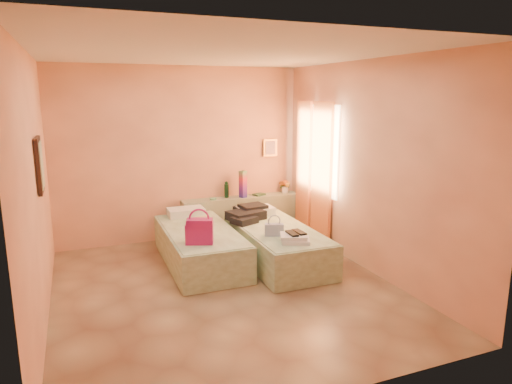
{
  "coord_description": "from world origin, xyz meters",
  "views": [
    {
      "loc": [
        -1.61,
        -5.01,
        2.34
      ],
      "look_at": [
        0.74,
        0.85,
        1.0
      ],
      "focal_mm": 32.0,
      "sensor_mm": 36.0,
      "label": 1
    }
  ],
  "objects_px": {
    "water_bottle": "(227,190)",
    "towel_stack": "(296,238)",
    "magenta_handbag": "(199,231)",
    "bed_right": "(277,245)",
    "headboard_ledge": "(242,215)",
    "green_book": "(259,195)",
    "flower_vase": "(285,185)",
    "blue_handbag": "(274,230)",
    "bed_left": "(200,246)"
  },
  "relations": [
    {
      "from": "headboard_ledge",
      "to": "water_bottle",
      "type": "relative_size",
      "value": 7.93
    },
    {
      "from": "green_book",
      "to": "bed_right",
      "type": "bearing_deg",
      "value": -122.56
    },
    {
      "from": "bed_right",
      "to": "blue_handbag",
      "type": "height_order",
      "value": "blue_handbag"
    },
    {
      "from": "water_bottle",
      "to": "towel_stack",
      "type": "bearing_deg",
      "value": -84.57
    },
    {
      "from": "magenta_handbag",
      "to": "blue_handbag",
      "type": "relative_size",
      "value": 1.37
    },
    {
      "from": "flower_vase",
      "to": "blue_handbag",
      "type": "relative_size",
      "value": 1.05
    },
    {
      "from": "green_book",
      "to": "towel_stack",
      "type": "xyz_separation_m",
      "value": [
        -0.36,
        -2.12,
        -0.12
      ]
    },
    {
      "from": "water_bottle",
      "to": "flower_vase",
      "type": "distance_m",
      "value": 1.09
    },
    {
      "from": "blue_handbag",
      "to": "towel_stack",
      "type": "bearing_deg",
      "value": -48.56
    },
    {
      "from": "flower_vase",
      "to": "towel_stack",
      "type": "bearing_deg",
      "value": -112.0
    },
    {
      "from": "bed_right",
      "to": "green_book",
      "type": "bearing_deg",
      "value": 78.12
    },
    {
      "from": "headboard_ledge",
      "to": "magenta_handbag",
      "type": "xyz_separation_m",
      "value": [
        -1.19,
        -1.71,
        0.34
      ]
    },
    {
      "from": "headboard_ledge",
      "to": "towel_stack",
      "type": "height_order",
      "value": "headboard_ledge"
    },
    {
      "from": "bed_right",
      "to": "flower_vase",
      "type": "bearing_deg",
      "value": 61.45
    },
    {
      "from": "magenta_handbag",
      "to": "blue_handbag",
      "type": "xyz_separation_m",
      "value": [
        1.01,
        -0.06,
        -0.08
      ]
    },
    {
      "from": "bed_left",
      "to": "flower_vase",
      "type": "bearing_deg",
      "value": 32.54
    },
    {
      "from": "headboard_ledge",
      "to": "blue_handbag",
      "type": "relative_size",
      "value": 8.19
    },
    {
      "from": "water_bottle",
      "to": "magenta_handbag",
      "type": "relative_size",
      "value": 0.75
    },
    {
      "from": "bed_left",
      "to": "flower_vase",
      "type": "relative_size",
      "value": 7.6
    },
    {
      "from": "bed_right",
      "to": "flower_vase",
      "type": "xyz_separation_m",
      "value": [
        0.84,
        1.51,
        0.53
      ]
    },
    {
      "from": "green_book",
      "to": "towel_stack",
      "type": "relative_size",
      "value": 0.55
    },
    {
      "from": "flower_vase",
      "to": "blue_handbag",
      "type": "bearing_deg",
      "value": -119.28
    },
    {
      "from": "flower_vase",
      "to": "blue_handbag",
      "type": "distance_m",
      "value": 2.09
    },
    {
      "from": "headboard_ledge",
      "to": "water_bottle",
      "type": "xyz_separation_m",
      "value": [
        -0.25,
        0.05,
        0.45
      ]
    },
    {
      "from": "headboard_ledge",
      "to": "blue_handbag",
      "type": "distance_m",
      "value": 1.8
    },
    {
      "from": "green_book",
      "to": "flower_vase",
      "type": "xyz_separation_m",
      "value": [
        0.52,
        0.06,
        0.12
      ]
    },
    {
      "from": "bed_left",
      "to": "bed_right",
      "type": "bearing_deg",
      "value": -17.49
    },
    {
      "from": "green_book",
      "to": "flower_vase",
      "type": "bearing_deg",
      "value": -13.49
    },
    {
      "from": "water_bottle",
      "to": "blue_handbag",
      "type": "xyz_separation_m",
      "value": [
        0.07,
        -1.81,
        -0.2
      ]
    },
    {
      "from": "bed_left",
      "to": "water_bottle",
      "type": "bearing_deg",
      "value": 56.61
    },
    {
      "from": "magenta_handbag",
      "to": "blue_handbag",
      "type": "bearing_deg",
      "value": 17.03
    },
    {
      "from": "water_bottle",
      "to": "flower_vase",
      "type": "bearing_deg",
      "value": 0.06
    },
    {
      "from": "bed_right",
      "to": "water_bottle",
      "type": "height_order",
      "value": "water_bottle"
    },
    {
      "from": "water_bottle",
      "to": "green_book",
      "type": "xyz_separation_m",
      "value": [
        0.57,
        -0.06,
        -0.11
      ]
    },
    {
      "from": "flower_vase",
      "to": "magenta_handbag",
      "type": "distance_m",
      "value": 2.69
    },
    {
      "from": "bed_left",
      "to": "green_book",
      "type": "distance_m",
      "value": 1.8
    },
    {
      "from": "bed_right",
      "to": "headboard_ledge",
      "type": "bearing_deg",
      "value": 90.46
    },
    {
      "from": "headboard_ledge",
      "to": "towel_stack",
      "type": "distance_m",
      "value": 2.15
    },
    {
      "from": "blue_handbag",
      "to": "bed_right",
      "type": "bearing_deg",
      "value": 80.97
    },
    {
      "from": "bed_left",
      "to": "towel_stack",
      "type": "bearing_deg",
      "value": -44.88
    },
    {
      "from": "bed_left",
      "to": "towel_stack",
      "type": "height_order",
      "value": "towel_stack"
    },
    {
      "from": "magenta_handbag",
      "to": "towel_stack",
      "type": "relative_size",
      "value": 0.98
    },
    {
      "from": "bed_left",
      "to": "water_bottle",
      "type": "relative_size",
      "value": 7.74
    },
    {
      "from": "magenta_handbag",
      "to": "bed_right",
      "type": "bearing_deg",
      "value": 32.18
    },
    {
      "from": "bed_right",
      "to": "water_bottle",
      "type": "distance_m",
      "value": 1.62
    },
    {
      "from": "flower_vase",
      "to": "water_bottle",
      "type": "bearing_deg",
      "value": -179.94
    },
    {
      "from": "flower_vase",
      "to": "magenta_handbag",
      "type": "bearing_deg",
      "value": -139.06
    },
    {
      "from": "bed_left",
      "to": "green_book",
      "type": "xyz_separation_m",
      "value": [
        1.35,
        1.11,
        0.42
      ]
    },
    {
      "from": "bed_right",
      "to": "blue_handbag",
      "type": "distance_m",
      "value": 0.49
    },
    {
      "from": "blue_handbag",
      "to": "magenta_handbag",
      "type": "bearing_deg",
      "value": -162.27
    }
  ]
}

